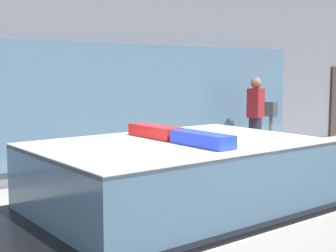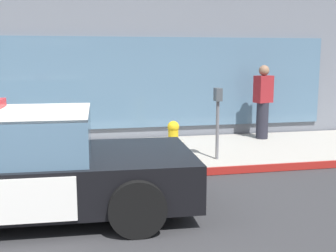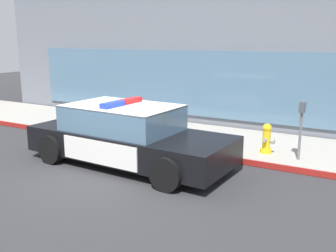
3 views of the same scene
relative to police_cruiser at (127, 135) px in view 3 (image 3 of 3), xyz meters
The scene contains 6 objects.
ground 1.00m from the police_cruiser, 78.73° to the right, with size 48.00×48.00×0.00m, color #303033.
sidewalk 2.79m from the police_cruiser, 86.99° to the left, with size 48.00×2.90×0.15m, color #A39E93.
curb_red_paint 1.40m from the police_cruiser, 83.48° to the left, with size 28.80×0.04×0.14m, color maroon.
police_cruiser is the anchor object (origin of this frame).
fire_hydrant 3.35m from the police_cruiser, 36.07° to the left, with size 0.34×0.39×0.73m.
parking_meter 3.96m from the police_cruiser, 27.14° to the left, with size 0.12×0.18×1.34m.
Camera 3 is at (4.91, -6.27, 2.85)m, focal length 40.98 mm.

